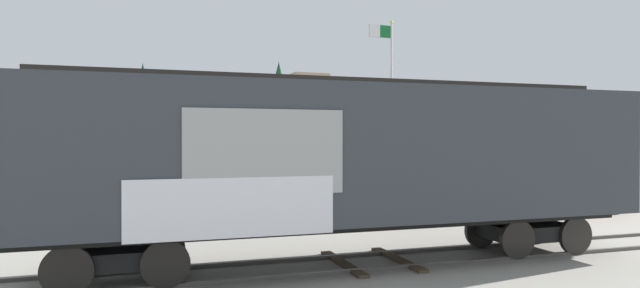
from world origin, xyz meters
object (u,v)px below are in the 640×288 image
at_px(freight_car, 348,157).
at_px(parked_car_silver, 221,202).
at_px(parked_car_tan, 403,195).
at_px(flagpole, 389,91).
at_px(parked_car_red, 566,191).

height_order(freight_car, parked_car_silver, freight_car).
xyz_separation_m(freight_car, parked_car_tan, (3.94, 5.89, -1.56)).
bearing_deg(flagpole, parked_car_tan, -107.98).
distance_m(parked_car_tan, parked_car_red, 6.59).
relative_size(flagpole, parked_car_red, 1.85).
bearing_deg(parked_car_red, freight_car, -151.55).
bearing_deg(freight_car, parked_car_silver, 112.00).
height_order(parked_car_tan, parked_car_red, parked_car_tan).
xyz_separation_m(freight_car, parked_car_red, (10.53, 5.70, -1.57)).
bearing_deg(parked_car_tan, flagpole, 72.02).
relative_size(flagpole, parked_car_tan, 1.80).
height_order(freight_car, parked_car_tan, freight_car).
bearing_deg(parked_car_silver, freight_car, -68.00).
bearing_deg(parked_car_silver, flagpole, 37.16).
xyz_separation_m(flagpole, parked_car_silver, (-8.33, -6.32, -4.27)).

